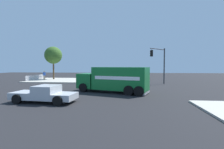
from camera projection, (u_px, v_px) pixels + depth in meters
ground_plane at (113, 89)px, 21.31m from camera, size 100.00×100.00×0.00m
sidewalk_corner_near at (59, 80)px, 34.36m from camera, size 10.39×10.39×0.14m
delivery_truck at (114, 79)px, 18.83m from camera, size 5.03×8.36×2.82m
traffic_light_primary at (160, 60)px, 26.74m from camera, size 2.98×2.79×5.81m
pickup_silver at (45, 93)px, 13.79m from camera, size 2.60×5.35×1.38m
pedestrian_near_corner at (44, 75)px, 33.84m from camera, size 0.41×0.39×1.78m
picket_fence_run at (36, 77)px, 34.79m from camera, size 7.30×0.05×0.95m
shade_tree_near at (53, 55)px, 35.74m from camera, size 3.62×3.62×6.87m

